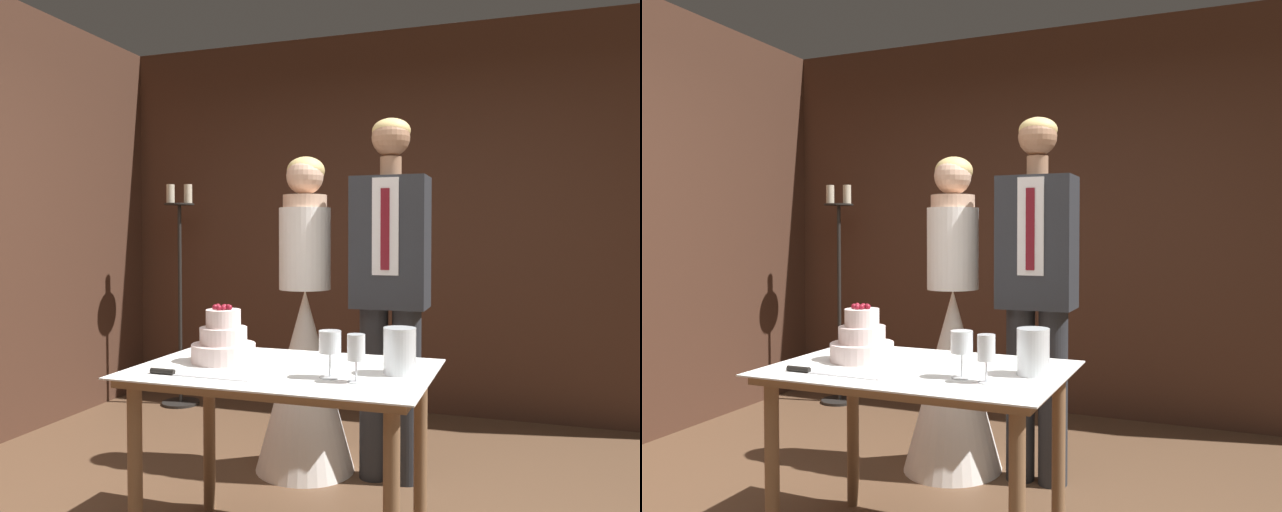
% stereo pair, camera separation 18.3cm
% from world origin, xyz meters
% --- Properties ---
extents(wall_back, '(4.66, 0.12, 2.75)m').
position_xyz_m(wall_back, '(0.00, 2.51, 1.38)').
color(wall_back, '#472B1E').
rests_on(wall_back, ground_plane).
extents(cake_table, '(1.17, 0.76, 0.75)m').
position_xyz_m(cake_table, '(-0.07, 0.28, 0.65)').
color(cake_table, brown).
rests_on(cake_table, ground_plane).
extents(tiered_cake, '(0.27, 0.27, 0.24)m').
position_xyz_m(tiered_cake, '(-0.35, 0.31, 0.83)').
color(tiered_cake, beige).
rests_on(tiered_cake, cake_table).
extents(cake_knife, '(0.41, 0.02, 0.02)m').
position_xyz_m(cake_knife, '(-0.39, 0.03, 0.76)').
color(cake_knife, silver).
rests_on(cake_knife, cake_table).
extents(wine_glass_near, '(0.06, 0.06, 0.17)m').
position_xyz_m(wine_glass_near, '(0.26, 0.14, 0.87)').
color(wine_glass_near, silver).
rests_on(wine_glass_near, cake_table).
extents(wine_glass_middle, '(0.08, 0.08, 0.17)m').
position_xyz_m(wine_glass_middle, '(0.15, 0.18, 0.88)').
color(wine_glass_middle, silver).
rests_on(wine_glass_middle, cake_table).
extents(hurricane_candle, '(0.12, 0.12, 0.18)m').
position_xyz_m(hurricane_candle, '(0.39, 0.32, 0.84)').
color(hurricane_candle, silver).
rests_on(hurricane_candle, cake_table).
extents(bride, '(0.54, 0.54, 1.70)m').
position_xyz_m(bride, '(-0.30, 1.17, 0.62)').
color(bride, white).
rests_on(bride, ground_plane).
extents(groom, '(0.38, 0.25, 1.88)m').
position_xyz_m(groom, '(0.17, 1.17, 1.03)').
color(groom, '#282B30').
rests_on(groom, ground_plane).
extents(candle_stand, '(0.28, 0.28, 1.66)m').
position_xyz_m(candle_stand, '(-1.64, 2.10, 0.78)').
color(candle_stand, black).
rests_on(candle_stand, ground_plane).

